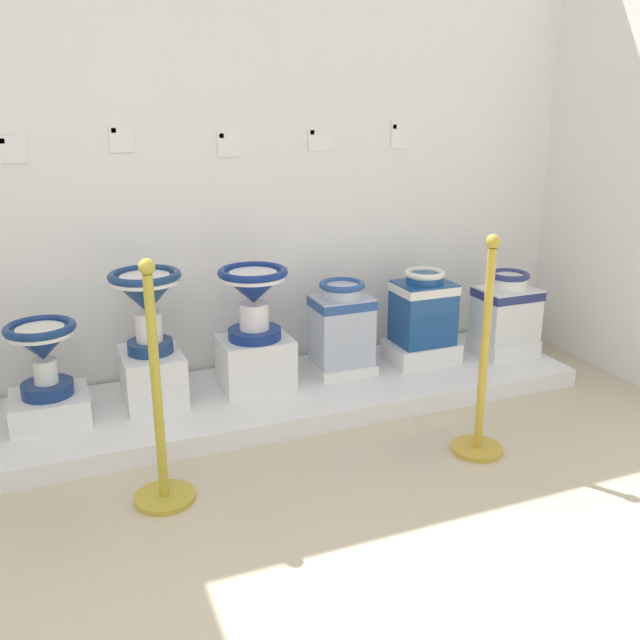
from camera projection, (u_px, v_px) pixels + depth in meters
name	position (u px, v px, depth m)	size (l,w,h in m)	color
ground_plane	(435.00, 551.00, 2.56)	(5.80, 5.30, 0.02)	beige
wall_back	(269.00, 123.00, 3.76)	(4.00, 0.06, 2.94)	white
display_platform	(301.00, 392.00, 3.79)	(3.10, 0.82, 0.10)	white
plinth_block_rightmost	(50.00, 407.00, 3.33)	(0.36, 0.33, 0.13)	white
antique_toilet_rightmost	(42.00, 347.00, 3.23)	(0.33, 0.33, 0.36)	navy
plinth_block_leftmost	(153.00, 376.00, 3.53)	(0.30, 0.39, 0.27)	white
antique_toilet_leftmost	(146.00, 297.00, 3.40)	(0.36, 0.36, 0.42)	navy
plinth_block_squat_floral	(256.00, 363.00, 3.70)	(0.38, 0.30, 0.28)	white
antique_toilet_squat_floral	(253.00, 292.00, 3.58)	(0.37, 0.37, 0.38)	navy
plinth_block_broad_patterned	(341.00, 366.00, 3.95)	(0.33, 0.29, 0.05)	white
antique_toilet_broad_patterned	(342.00, 321.00, 3.87)	(0.32, 0.26, 0.48)	silver
plinth_block_tall_cobalt	(421.00, 351.00, 4.10)	(0.40, 0.30, 0.12)	white
antique_toilet_tall_cobalt	(423.00, 306.00, 4.01)	(0.33, 0.27, 0.44)	navy
plinth_block_slender_white	(503.00, 346.00, 4.21)	(0.34, 0.30, 0.10)	white
antique_toilet_slender_white	(507.00, 306.00, 4.14)	(0.34, 0.28, 0.41)	white
info_placard_first	(12.00, 149.00, 3.29)	(0.13, 0.01, 0.13)	white
info_placard_second	(122.00, 138.00, 3.47)	(0.12, 0.01, 0.14)	white
info_placard_third	(229.00, 143.00, 3.68)	(0.13, 0.01, 0.14)	white
info_placard_fourth	(319.00, 139.00, 3.86)	(0.14, 0.01, 0.13)	white
info_placard_fifth	(400.00, 135.00, 4.04)	(0.12, 0.01, 0.16)	white
stanchion_post_near_left	(160.00, 433.00, 2.77)	(0.25, 0.25, 1.03)	gold
stanchion_post_near_right	(482.00, 387.00, 3.17)	(0.24, 0.24, 1.04)	gold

